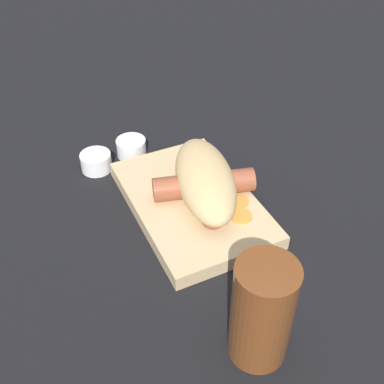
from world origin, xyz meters
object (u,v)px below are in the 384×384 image
sausage (202,183)px  condiment_cup_near (131,148)px  bread_roll (205,179)px  food_tray (192,203)px  condiment_cup_far (96,162)px  drink_glass (262,312)px

sausage → condiment_cup_near: bearing=-162.0°
bread_roll → sausage: (-0.00, -0.00, -0.01)m
food_tray → sausage: bearing=105.1°
food_tray → condiment_cup_far: 0.18m
condiment_cup_near → drink_glass: 0.40m
drink_glass → food_tray: bearing=172.1°
sausage → condiment_cup_near: size_ratio=3.56×
condiment_cup_far → drink_glass: bearing=9.5°
food_tray → condiment_cup_far: condiment_cup_far is taller
bread_roll → drink_glass: size_ratio=1.55×
food_tray → drink_glass: bearing=-7.9°
sausage → condiment_cup_far: bearing=-141.7°
condiment_cup_near → food_tray: bearing=11.4°
condiment_cup_near → condiment_cup_far: 0.06m
drink_glass → condiment_cup_far: bearing=-170.5°
bread_roll → condiment_cup_near: size_ratio=4.16×
bread_roll → condiment_cup_far: (-0.15, -0.12, -0.04)m
sausage → bread_roll: bearing=26.9°
sausage → condiment_cup_far: sausage is taller
sausage → condiment_cup_near: 0.17m
food_tray → bread_roll: bread_roll is taller
bread_roll → drink_glass: drink_glass is taller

